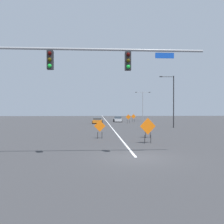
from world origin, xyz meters
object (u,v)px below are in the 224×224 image
object	(u,v)px
street_lamp_near_left	(172,99)
construction_sign_left_lane	(128,118)
construction_sign_right_lane	(148,126)
car_silver_far	(118,119)
construction_sign_right_shoulder	(148,127)
car_orange_near	(97,121)
street_lamp_mid_right	(143,103)
construction_sign_left_shoulder	(100,127)
traffic_signal_assembly	(53,69)
construction_sign_median_near	(134,117)

from	to	relation	value
street_lamp_near_left	construction_sign_left_lane	world-z (taller)	street_lamp_near_left
construction_sign_right_lane	street_lamp_near_left	bearing A→B (deg)	63.09
construction_sign_left_lane	car_silver_far	distance (m)	6.49
construction_sign_right_shoulder	car_orange_near	bearing A→B (deg)	97.78
street_lamp_near_left	street_lamp_mid_right	bearing A→B (deg)	90.74
construction_sign_left_shoulder	car_silver_far	size ratio (longest dim) A/B	0.40
traffic_signal_assembly	construction_sign_left_shoulder	distance (m)	10.52
street_lamp_near_left	construction_sign_right_shoulder	distance (m)	19.37
construction_sign_left_lane	construction_sign_left_shoulder	size ratio (longest dim) A/B	1.08
construction_sign_right_shoulder	car_silver_far	size ratio (longest dim) A/B	0.47
construction_sign_right_lane	construction_sign_median_near	size ratio (longest dim) A/B	0.97
traffic_signal_assembly	car_orange_near	bearing A→B (deg)	86.17
traffic_signal_assembly	construction_sign_left_shoulder	world-z (taller)	traffic_signal_assembly
traffic_signal_assembly	car_silver_far	xyz separation A→B (m)	(7.33, 43.23, -4.42)
construction_sign_right_lane	construction_sign_median_near	distance (m)	33.29
car_orange_near	construction_sign_right_lane	bearing A→B (deg)	-79.41
street_lamp_near_left	construction_sign_right_lane	world-z (taller)	street_lamp_near_left
construction_sign_left_shoulder	construction_sign_median_near	bearing A→B (deg)	75.81
car_orange_near	street_lamp_near_left	bearing A→B (deg)	-48.32
street_lamp_mid_right	car_silver_far	xyz separation A→B (m)	(-6.79, -3.07, -3.95)
street_lamp_mid_right	construction_sign_right_shoulder	xyz separation A→B (m)	(-7.44, -40.56, -3.24)
construction_sign_left_shoulder	car_orange_near	xyz separation A→B (m)	(-0.28, 27.25, -0.52)
construction_sign_left_lane	construction_sign_left_shoulder	xyz separation A→B (m)	(-6.42, -27.66, -0.11)
car_orange_near	construction_sign_left_shoulder	bearing A→B (deg)	-89.42
street_lamp_near_left	car_orange_near	bearing A→B (deg)	131.68
street_lamp_mid_right	street_lamp_near_left	bearing A→B (deg)	-89.26
traffic_signal_assembly	construction_sign_left_lane	size ratio (longest dim) A/B	6.94
traffic_signal_assembly	construction_sign_right_shoulder	bearing A→B (deg)	40.70
construction_sign_median_near	construction_sign_right_shoulder	bearing A→B (deg)	-96.91
traffic_signal_assembly	construction_sign_right_lane	size ratio (longest dim) A/B	7.27
construction_sign_left_lane	car_silver_far	world-z (taller)	construction_sign_left_lane
street_lamp_near_left	street_lamp_mid_right	xyz separation A→B (m)	(-0.30, 23.11, -0.02)
construction_sign_right_lane	construction_sign_left_shoulder	size ratio (longest dim) A/B	1.03
construction_sign_median_near	construction_sign_left_shoulder	bearing A→B (deg)	-104.19
construction_sign_right_lane	construction_sign_left_lane	bearing A→B (deg)	86.58
construction_sign_median_near	construction_sign_left_shoulder	size ratio (longest dim) A/B	1.06
construction_sign_median_near	construction_sign_right_shoulder	size ratio (longest dim) A/B	0.90
car_orange_near	traffic_signal_assembly	bearing A→B (deg)	-93.83
street_lamp_near_left	construction_sign_median_near	xyz separation A→B (m)	(-3.27, 19.49, -3.39)
construction_sign_left_shoulder	car_silver_far	bearing A→B (deg)	82.27
street_lamp_mid_right	car_orange_near	bearing A→B (deg)	-140.34
construction_sign_left_lane	construction_sign_right_shoulder	xyz separation A→B (m)	(-2.48, -31.29, 0.11)
street_lamp_mid_right	car_silver_far	distance (m)	8.44
car_silver_far	construction_sign_left_shoulder	bearing A→B (deg)	-97.73
street_lamp_mid_right	traffic_signal_assembly	bearing A→B (deg)	-106.96
traffic_signal_assembly	construction_sign_right_shoulder	size ratio (longest dim) A/B	6.31
construction_sign_left_shoulder	construction_sign_right_shoulder	xyz separation A→B (m)	(3.94, -3.63, 0.21)
construction_sign_median_near	construction_sign_left_shoulder	distance (m)	34.35
street_lamp_near_left	construction_sign_left_shoulder	world-z (taller)	street_lamp_near_left
construction_sign_right_lane	construction_sign_median_near	bearing A→B (deg)	83.72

